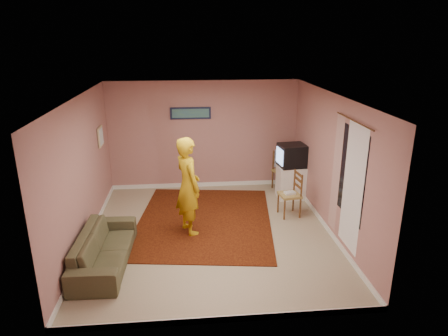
{
  "coord_description": "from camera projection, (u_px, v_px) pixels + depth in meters",
  "views": [
    {
      "loc": [
        -0.4,
        -6.8,
        3.6
      ],
      "look_at": [
        0.31,
        0.6,
        1.1
      ],
      "focal_mm": 32.0,
      "sensor_mm": 36.0,
      "label": 1
    }
  ],
  "objects": [
    {
      "name": "window",
      "position": [
        351.0,
        173.0,
        6.49
      ],
      "size": [
        0.01,
        1.1,
        1.5
      ],
      "primitive_type": "cube",
      "color": "black",
      "rests_on": "wall_right"
    },
    {
      "name": "blue_throw",
      "position": [
        283.0,
        158.0,
        9.6
      ],
      "size": [
        0.41,
        0.05,
        0.43
      ],
      "primitive_type": "cube",
      "color": "#80A3D1",
      "rests_on": "chair_a"
    },
    {
      "name": "curtain_floral",
      "position": [
        336.0,
        174.0,
        7.07
      ],
      "size": [
        0.01,
        0.35,
        2.1
      ],
      "primitive_type": "cube",
      "color": "beige",
      "rests_on": "wall_right"
    },
    {
      "name": "curtain_sheer",
      "position": [
        353.0,
        188.0,
        6.41
      ],
      "size": [
        0.01,
        0.75,
        2.1
      ],
      "primitive_type": "cube",
      "color": "white",
      "rests_on": "wall_right"
    },
    {
      "name": "picture_back",
      "position": [
        191.0,
        113.0,
        9.31
      ],
      "size": [
        0.95,
        0.04,
        0.28
      ],
      "color": "#131A36",
      "rests_on": "wall_back"
    },
    {
      "name": "sofa",
      "position": [
        104.0,
        248.0,
        6.51
      ],
      "size": [
        0.82,
        1.96,
        0.57
      ],
      "primitive_type": "imported",
      "rotation": [
        0.0,
        0.0,
        1.54
      ],
      "color": "#4A462D",
      "rests_on": "ground"
    },
    {
      "name": "chair_a",
      "position": [
        283.0,
        166.0,
        9.58
      ],
      "size": [
        0.54,
        0.53,
        0.52
      ],
      "rotation": [
        0.0,
        0.0,
        0.32
      ],
      "color": "tan",
      "rests_on": "ground"
    },
    {
      "name": "ceiling",
      "position": [
        209.0,
        96.0,
        6.77
      ],
      "size": [
        4.5,
        5.0,
        0.02
      ],
      "primitive_type": "cube",
      "color": "white",
      "rests_on": "wall_back"
    },
    {
      "name": "game_console",
      "position": [
        290.0,
        193.0,
        8.21
      ],
      "size": [
        0.24,
        0.2,
        0.04
      ],
      "primitive_type": "cube",
      "rotation": [
        0.0,
        0.0,
        0.22
      ],
      "color": "white",
      "rests_on": "chair_b"
    },
    {
      "name": "picture_left",
      "position": [
        101.0,
        137.0,
        8.41
      ],
      "size": [
        0.04,
        0.38,
        0.42
      ],
      "color": "beige",
      "rests_on": "wall_left"
    },
    {
      "name": "wall_front",
      "position": [
        223.0,
        234.0,
        4.82
      ],
      "size": [
        4.5,
        0.02,
        2.6
      ],
      "primitive_type": "cube",
      "color": "#A9746F",
      "rests_on": "ground"
    },
    {
      "name": "curtain_rod",
      "position": [
        354.0,
        121.0,
        6.21
      ],
      "size": [
        0.02,
        1.4,
        0.02
      ],
      "primitive_type": "cylinder",
      "rotation": [
        1.57,
        0.0,
        0.0
      ],
      "color": "brown",
      "rests_on": "wall_right"
    },
    {
      "name": "wall_right",
      "position": [
        331.0,
        165.0,
        7.39
      ],
      "size": [
        0.02,
        5.0,
        2.6
      ],
      "primitive_type": "cube",
      "color": "#A9746F",
      "rests_on": "ground"
    },
    {
      "name": "wall_left",
      "position": [
        82.0,
        173.0,
        6.98
      ],
      "size": [
        0.02,
        5.0,
        2.6
      ],
      "primitive_type": "cube",
      "color": "#A9746F",
      "rests_on": "ground"
    },
    {
      "name": "baseboard_back",
      "position": [
        205.0,
        184.0,
        9.93
      ],
      "size": [
        4.5,
        0.02,
        0.1
      ],
      "primitive_type": "cube",
      "color": "white",
      "rests_on": "ground"
    },
    {
      "name": "chair_b",
      "position": [
        290.0,
        190.0,
        8.19
      ],
      "size": [
        0.46,
        0.48,
        0.51
      ],
      "rotation": [
        0.0,
        0.0,
        -1.43
      ],
      "color": "tan",
      "rests_on": "ground"
    },
    {
      "name": "tv_cabinet",
      "position": [
        291.0,
        182.0,
        9.19
      ],
      "size": [
        0.59,
        0.54,
        0.75
      ],
      "primitive_type": "cube",
      "color": "white",
      "rests_on": "ground"
    },
    {
      "name": "ground",
      "position": [
        211.0,
        233.0,
        7.6
      ],
      "size": [
        5.0,
        5.0,
        0.0
      ],
      "primitive_type": "plane",
      "color": "tan",
      "rests_on": "ground"
    },
    {
      "name": "person",
      "position": [
        188.0,
        186.0,
        7.37
      ],
      "size": [
        0.69,
        0.8,
        1.87
      ],
      "primitive_type": "imported",
      "rotation": [
        0.0,
        0.0,
        1.99
      ],
      "color": "gold",
      "rests_on": "ground"
    },
    {
      "name": "baseboard_front",
      "position": [
        223.0,
        319.0,
        5.23
      ],
      "size": [
        4.5,
        0.02,
        0.1
      ],
      "primitive_type": "cube",
      "color": "white",
      "rests_on": "ground"
    },
    {
      "name": "baseboard_left",
      "position": [
        90.0,
        236.0,
        7.38
      ],
      "size": [
        0.02,
        5.0,
        0.1
      ],
      "primitive_type": "cube",
      "color": "white",
      "rests_on": "ground"
    },
    {
      "name": "dvd_player",
      "position": [
        283.0,
        169.0,
        9.6
      ],
      "size": [
        0.38,
        0.3,
        0.06
      ],
      "primitive_type": "cube",
      "rotation": [
        0.0,
        0.0,
        -0.12
      ],
      "color": "#B3B3B8",
      "rests_on": "chair_a"
    },
    {
      "name": "baseboard_right",
      "position": [
        325.0,
        226.0,
        7.78
      ],
      "size": [
        0.02,
        5.0,
        0.1
      ],
      "primitive_type": "cube",
      "color": "white",
      "rests_on": "ground"
    },
    {
      "name": "area_rug",
      "position": [
        205.0,
        220.0,
        8.1
      ],
      "size": [
        3.05,
        3.62,
        0.02
      ],
      "primitive_type": "cube",
      "rotation": [
        0.0,
        0.0,
        -0.13
      ],
      "color": "black",
      "rests_on": "ground"
    },
    {
      "name": "wall_back",
      "position": [
        204.0,
        135.0,
        9.54
      ],
      "size": [
        4.5,
        0.02,
        2.6
      ],
      "primitive_type": "cube",
      "color": "#A9746F",
      "rests_on": "ground"
    },
    {
      "name": "crt_tv",
      "position": [
        292.0,
        155.0,
        8.99
      ],
      "size": [
        0.64,
        0.59,
        0.51
      ],
      "rotation": [
        0.0,
        0.0,
        0.11
      ],
      "color": "black",
      "rests_on": "tv_cabinet"
    }
  ]
}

